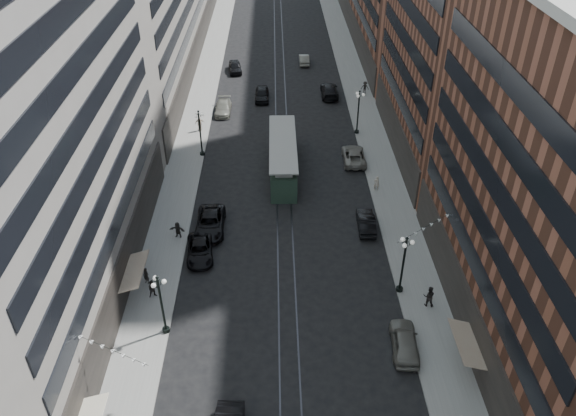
{
  "coord_description": "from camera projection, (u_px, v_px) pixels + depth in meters",
  "views": [
    {
      "loc": [
        -0.73,
        -1.58,
        31.96
      ],
      "look_at": [
        0.21,
        37.06,
        5.0
      ],
      "focal_mm": 35.0,
      "sensor_mm": 36.0,
      "label": 1
    }
  ],
  "objects": [
    {
      "name": "ground",
      "position": [
        282.0,
        135.0,
        68.79
      ],
      "size": [
        220.0,
        220.0,
        0.0
      ],
      "primitive_type": "plane",
      "color": "black",
      "rests_on": "ground"
    },
    {
      "name": "sidewalk_west",
      "position": [
        200.0,
        101.0,
        76.73
      ],
      "size": [
        4.0,
        180.0,
        0.15
      ],
      "primitive_type": "cube",
      "color": "gray",
      "rests_on": "ground"
    },
    {
      "name": "sidewalk_east",
      "position": [
        361.0,
        100.0,
        77.17
      ],
      "size": [
        4.0,
        180.0,
        0.15
      ],
      "primitive_type": "cube",
      "color": "gray",
      "rests_on": "ground"
    },
    {
      "name": "rail_west",
      "position": [
        276.0,
        101.0,
        76.97
      ],
      "size": [
        0.12,
        180.0,
        0.02
      ],
      "primitive_type": "cube",
      "color": "#2D2D33",
      "rests_on": "ground"
    },
    {
      "name": "rail_east",
      "position": [
        286.0,
        101.0,
        77.0
      ],
      "size": [
        0.12,
        180.0,
        0.02
      ],
      "primitive_type": "cube",
      "color": "#2D2D33",
      "rests_on": "ground"
    },
    {
      "name": "building_west_mid",
      "position": [
        38.0,
        138.0,
        38.3
      ],
      "size": [
        8.0,
        36.0,
        28.0
      ],
      "primitive_type": "cube",
      "color": "gray",
      "rests_on": "ground"
    },
    {
      "name": "building_east_mid",
      "position": [
        552.0,
        196.0,
        36.02
      ],
      "size": [
        8.0,
        30.0,
        24.0
      ],
      "primitive_type": "cube",
      "color": "brown",
      "rests_on": "ground"
    },
    {
      "name": "lamppost_sw_far",
      "position": [
        161.0,
        303.0,
        40.6
      ],
      "size": [
        1.03,
        1.14,
        5.52
      ],
      "color": "black",
      "rests_on": "sidewalk_west"
    },
    {
      "name": "lamppost_sw_mid",
      "position": [
        200.0,
        132.0,
        62.73
      ],
      "size": [
        1.03,
        1.14,
        5.52
      ],
      "color": "black",
      "rests_on": "sidewalk_west"
    },
    {
      "name": "lamppost_se_far",
      "position": [
        403.0,
        263.0,
        44.24
      ],
      "size": [
        1.03,
        1.14,
        5.52
      ],
      "color": "black",
      "rests_on": "sidewalk_east"
    },
    {
      "name": "lamppost_se_mid",
      "position": [
        358.0,
        111.0,
        67.2
      ],
      "size": [
        1.03,
        1.14,
        5.52
      ],
      "color": "black",
      "rests_on": "sidewalk_east"
    },
    {
      "name": "streetcar",
      "position": [
        283.0,
        158.0,
        60.75
      ],
      "size": [
        2.88,
        13.02,
        3.6
      ],
      "color": "#263C2E",
      "rests_on": "ground"
    },
    {
      "name": "car_2",
      "position": [
        200.0,
        250.0,
        49.36
      ],
      "size": [
        2.72,
        5.08,
        1.36
      ],
      "primitive_type": "imported",
      "rotation": [
        0.0,
        0.0,
        0.1
      ],
      "color": "black",
      "rests_on": "ground"
    },
    {
      "name": "car_4",
      "position": [
        405.0,
        342.0,
        40.59
      ],
      "size": [
        2.25,
        4.82,
        1.6
      ],
      "primitive_type": "imported",
      "rotation": [
        0.0,
        0.0,
        3.06
      ],
      "color": "#67665C",
      "rests_on": "ground"
    },
    {
      "name": "pedestrian_2",
      "position": [
        153.0,
        289.0,
        44.89
      ],
      "size": [
        0.89,
        0.67,
        1.63
      ],
      "primitive_type": "imported",
      "rotation": [
        0.0,
        0.0,
        0.33
      ],
      "color": "black",
      "rests_on": "sidewalk_west"
    },
    {
      "name": "car_7",
      "position": [
        210.0,
        223.0,
        52.48
      ],
      "size": [
        2.67,
        5.71,
        1.58
      ],
      "primitive_type": "imported",
      "rotation": [
        0.0,
        0.0,
        0.01
      ],
      "color": "black",
      "rests_on": "ground"
    },
    {
      "name": "car_8",
      "position": [
        223.0,
        108.0,
        73.51
      ],
      "size": [
        2.05,
        4.96,
        1.43
      ],
      "primitive_type": "imported",
      "rotation": [
        0.0,
        0.0,
        -0.01
      ],
      "color": "gray",
      "rests_on": "ground"
    },
    {
      "name": "car_9",
      "position": [
        235.0,
        67.0,
        85.33
      ],
      "size": [
        2.42,
        4.78,
        1.56
      ],
      "primitive_type": "imported",
      "rotation": [
        0.0,
        0.0,
        0.13
      ],
      "color": "black",
      "rests_on": "ground"
    },
    {
      "name": "car_10",
      "position": [
        366.0,
        222.0,
        52.71
      ],
      "size": [
        1.66,
        4.42,
        1.44
      ],
      "primitive_type": "imported",
      "rotation": [
        0.0,
        0.0,
        3.11
      ],
      "color": "black",
      "rests_on": "ground"
    },
    {
      "name": "car_11",
      "position": [
        354.0,
        155.0,
        63.06
      ],
      "size": [
        2.54,
        5.32,
        1.46
      ],
      "primitive_type": "imported",
      "rotation": [
        0.0,
        0.0,
        3.12
      ],
      "color": "gray",
      "rests_on": "ground"
    },
    {
      "name": "car_12",
      "position": [
        329.0,
        90.0,
        77.94
      ],
      "size": [
        2.32,
        5.65,
        1.64
      ],
      "primitive_type": "imported",
      "rotation": [
        0.0,
        0.0,
        3.14
      ],
      "color": "black",
      "rests_on": "ground"
    },
    {
      "name": "car_13",
      "position": [
        262.0,
        94.0,
        76.86
      ],
      "size": [
        1.91,
        4.69,
        1.6
      ],
      "primitive_type": "imported",
      "rotation": [
        0.0,
        0.0,
        -0.01
      ],
      "color": "black",
      "rests_on": "ground"
    },
    {
      "name": "car_14",
      "position": [
        304.0,
        59.0,
        88.15
      ],
      "size": [
        1.51,
        4.32,
        1.42
      ],
      "primitive_type": "imported",
      "rotation": [
        0.0,
        0.0,
        3.14
      ],
      "color": "slate",
      "rests_on": "ground"
    },
    {
      "name": "pedestrian_5",
      "position": [
        178.0,
        230.0,
        51.35
      ],
      "size": [
        1.53,
        0.79,
        1.59
      ],
      "primitive_type": "imported",
      "rotation": [
        0.0,
        0.0,
        -0.26
      ],
      "color": "black",
      "rests_on": "sidewalk_west"
    },
    {
      "name": "pedestrian_6",
      "position": [
        200.0,
        123.0,
        68.84
      ],
      "size": [
        1.24,
        0.84,
        1.94
      ],
      "primitive_type": "imported",
      "rotation": [
        0.0,
        0.0,
        3.45
      ],
      "color": "beige",
      "rests_on": "sidewalk_west"
    },
    {
      "name": "pedestrian_7",
      "position": [
        429.0,
        296.0,
        44.02
      ],
      "size": [
        1.0,
        0.68,
        1.88
      ],
      "primitive_type": "imported",
      "rotation": [
        0.0,
        0.0,
        2.94
      ],
      "color": "black",
      "rests_on": "sidewalk_east"
    },
    {
      "name": "pedestrian_8",
      "position": [
        376.0,
        183.0,
        57.84
      ],
      "size": [
        0.62,
        0.43,
        1.63
      ],
      "primitive_type": "imported",
      "rotation": [
        0.0,
        0.0,
        3.21
      ],
      "color": "#C2B5A0",
      "rests_on": "sidewalk_east"
    },
    {
      "name": "pedestrian_9",
      "position": [
        365.0,
        87.0,
        78.25
      ],
      "size": [
        1.17,
        0.64,
        1.72
      ],
      "primitive_type": "imported",
      "rotation": [
        0.0,
        0.0,
        -0.17
      ],
      "color": "black",
      "rests_on": "sidewalk_east"
    },
    {
      "name": "pedestrian_extra_0",
      "position": [
        146.0,
        276.0,
        46.23
      ],
      "size": [
        0.66,
        0.59,
        1.52
      ],
      "primitive_type": "imported",
      "rotation": [
        0.0,
        0.0,
        5.76
      ],
      "color": "black",
      "rests_on": "sidewalk_west"
    }
  ]
}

